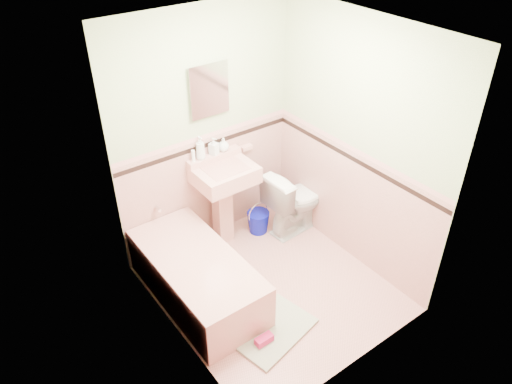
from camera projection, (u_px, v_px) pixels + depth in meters
floor at (271, 287)px, 4.87m from camera, size 2.20×2.20×0.00m
ceiling at (277, 32)px, 3.47m from camera, size 2.20×2.20×0.00m
wall_back at (205, 133)px, 4.91m from camera, size 2.50×0.00×2.50m
wall_front at (371, 249)px, 3.44m from camera, size 2.50×0.00×2.50m
wall_left at (168, 224)px, 3.68m from camera, size 0.00×2.50×2.50m
wall_right at (357, 147)px, 4.67m from camera, size 0.00×2.50×2.50m
wainscot_back at (209, 188)px, 5.26m from camera, size 2.00×0.00×2.00m
wainscot_front at (359, 313)px, 3.81m from camera, size 2.00×0.00×2.00m
wainscot_left at (177, 286)px, 4.05m from camera, size 0.00×2.20×2.20m
wainscot_right at (349, 203)px, 5.02m from camera, size 0.00×2.20×2.20m
accent_back at (207, 145)px, 4.97m from camera, size 2.00×0.00×2.00m
accent_front at (367, 262)px, 3.53m from camera, size 2.00×0.00×2.00m
accent_left at (172, 237)px, 3.76m from camera, size 0.00×2.20×2.20m
accent_right at (354, 159)px, 4.73m from camera, size 0.00×2.20×2.20m
cap_back at (206, 136)px, 4.91m from camera, size 2.00×0.00×2.00m
cap_front at (369, 251)px, 3.47m from camera, size 2.00×0.00×2.00m
cap_left at (171, 226)px, 3.71m from camera, size 0.00×2.20×2.20m
cap_right at (355, 150)px, 4.67m from camera, size 0.00×2.20×2.20m
bathtub at (197, 278)px, 4.66m from camera, size 0.70×1.50×0.45m
tub_faucet at (157, 208)px, 4.91m from camera, size 0.04×0.12×0.04m
sink at (225, 206)px, 5.20m from camera, size 0.61×0.50×0.95m
sink_faucet at (216, 161)px, 5.03m from camera, size 0.02×0.02×0.10m
medicine_cabinet at (209, 90)px, 4.66m from camera, size 0.36×0.04×0.45m
soap_dish at (246, 147)px, 5.28m from camera, size 0.13×0.07×0.04m
soap_bottle_left at (200, 148)px, 4.88m from camera, size 0.10×0.10×0.24m
soap_bottle_mid at (214, 146)px, 4.97m from camera, size 0.11×0.11×0.18m
soap_bottle_right at (223, 144)px, 5.04m from camera, size 0.14×0.14×0.15m
tube at (193, 156)px, 4.87m from camera, size 0.04×0.04×0.12m
toilet at (297, 200)px, 5.46m from camera, size 0.77×0.47×0.76m
bucket at (258, 222)px, 5.55m from camera, size 0.33×0.33×0.25m
bath_mat at (272, 330)px, 4.41m from camera, size 0.82×0.63×0.03m
shoe at (264, 340)px, 4.26m from camera, size 0.17×0.08×0.07m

